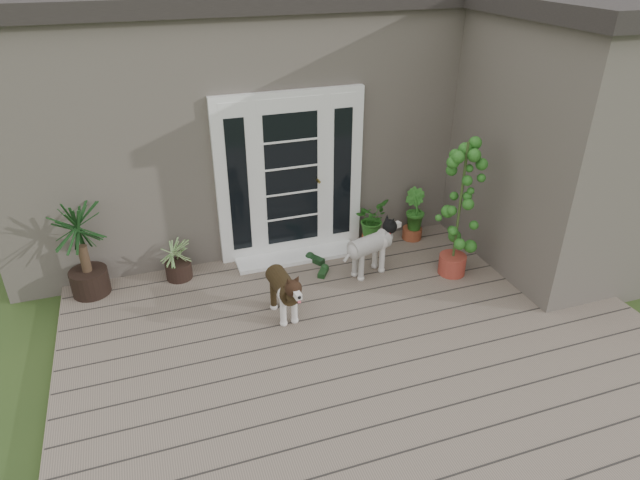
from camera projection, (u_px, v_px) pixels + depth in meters
name	position (u px, v px, depth m)	size (l,w,h in m)	color
deck	(371.00, 351.00, 5.74)	(6.20, 4.60, 0.12)	#6B5B4C
house_main	(266.00, 106.00, 8.55)	(7.40, 4.00, 3.10)	#665E54
house_wing	(558.00, 150.00, 6.76)	(1.60, 2.40, 3.10)	#665E54
roof_wing	(589.00, 5.00, 5.97)	(1.80, 2.60, 0.20)	#2D2826
door_unit	(291.00, 176.00, 6.96)	(1.90, 0.14, 2.15)	white
door_step	(297.00, 256.00, 7.30)	(1.60, 0.40, 0.05)	white
brindle_dog	(283.00, 293.00, 6.04)	(0.31, 0.72, 0.60)	#342613
white_dog	(369.00, 252.00, 6.82)	(0.31, 0.73, 0.61)	silver
spider_plant	(177.00, 258.00, 6.74)	(0.53, 0.53, 0.57)	#8BA062
yucca	(82.00, 249.00, 6.30)	(0.83, 0.83, 1.20)	black
herb_a	(371.00, 226.00, 7.47)	(0.45, 0.45, 0.57)	#1E5819
herb_b	(413.00, 221.00, 7.66)	(0.35, 0.35, 0.52)	#164E17
herb_c	(470.00, 218.00, 7.74)	(0.34, 0.34, 0.53)	#195A1C
sapling	(459.00, 209.00, 6.55)	(0.52, 0.52, 1.78)	#1F621C
clog_left	(315.00, 259.00, 7.19)	(0.14, 0.29, 0.09)	black
clog_right	(323.00, 271.00, 6.93)	(0.12, 0.27, 0.08)	#143414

